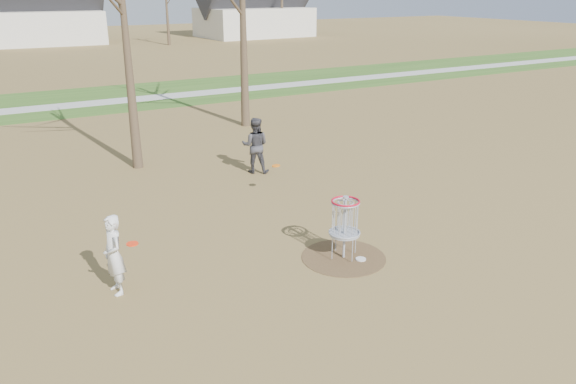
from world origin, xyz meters
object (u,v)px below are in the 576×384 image
object	(u,v)px
disc_grounded	(361,259)
player_standing	(114,255)
player_throwing	(255,145)
disc_golf_basket	(345,218)

from	to	relation	value
disc_grounded	player_standing	bearing A→B (deg)	165.67
player_throwing	disc_grounded	size ratio (longest dim) A/B	7.81
player_standing	disc_grounded	size ratio (longest dim) A/B	7.02
player_standing	player_throwing	size ratio (longest dim) A/B	0.90
player_standing	disc_golf_basket	xyz separation A→B (m)	(4.52, -0.94, 0.14)
player_standing	disc_grounded	world-z (taller)	player_standing
player_throwing	disc_grounded	xyz separation A→B (m)	(-0.78, -6.45, -0.84)
player_throwing	disc_grounded	world-z (taller)	player_throwing
player_throwing	disc_golf_basket	distance (m)	6.26
disc_golf_basket	disc_grounded	bearing A→B (deg)	-47.72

